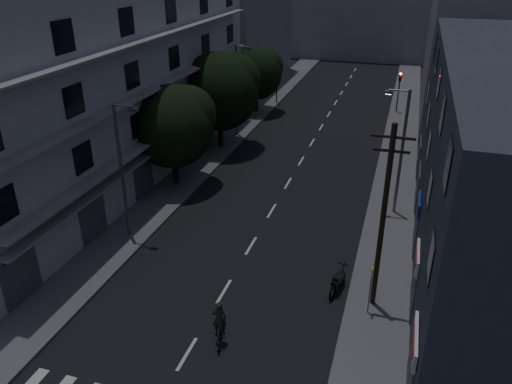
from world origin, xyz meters
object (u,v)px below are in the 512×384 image
Objects in this scene: bus_stop_sign at (371,282)px; motorcycle at (338,282)px; utility_pole at (383,216)px; cyclist at (220,329)px.

bus_stop_sign is 2.53m from motorcycle.
utility_pole is at bearing -5.51° from motorcycle.
utility_pole is 4.19× the size of cyclist.
bus_stop_sign is (-0.15, -0.80, -2.98)m from utility_pole.
motorcycle is 6.69m from cyclist.
utility_pole is 8.66m from cyclist.
bus_stop_sign is at bearing -27.80° from motorcycle.
cyclist is (-5.96, -3.72, -1.17)m from bus_stop_sign.
utility_pole is at bearing 20.39° from cyclist.
bus_stop_sign is 7.12m from cyclist.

